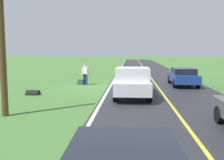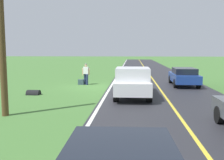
# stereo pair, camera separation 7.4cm
# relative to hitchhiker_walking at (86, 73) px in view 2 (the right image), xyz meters

# --- Properties ---
(ground_plane) EXTENTS (200.00, 200.00, 0.00)m
(ground_plane) POSITION_rel_hitchhiker_walking_xyz_m (-0.80, 1.17, -0.98)
(ground_plane) COLOR #427033
(road_surface) EXTENTS (7.66, 120.00, 0.00)m
(road_surface) POSITION_rel_hitchhiker_walking_xyz_m (-5.75, 1.17, -0.98)
(road_surface) COLOR #28282D
(road_surface) RESTS_ON ground
(lane_edge_line) EXTENTS (0.16, 117.60, 0.00)m
(lane_edge_line) POSITION_rel_hitchhiker_walking_xyz_m (-2.10, 1.17, -0.98)
(lane_edge_line) COLOR silver
(lane_edge_line) RESTS_ON ground
(lane_centre_line) EXTENTS (0.14, 117.60, 0.00)m
(lane_centre_line) POSITION_rel_hitchhiker_walking_xyz_m (-5.75, 1.17, -0.98)
(lane_centre_line) COLOR gold
(lane_centre_line) RESTS_ON ground
(hitchhiker_walking) EXTENTS (0.62, 0.53, 1.75)m
(hitchhiker_walking) POSITION_rel_hitchhiker_walking_xyz_m (0.00, 0.00, 0.00)
(hitchhiker_walking) COLOR navy
(hitchhiker_walking) RESTS_ON ground
(suitcase_carried) EXTENTS (0.47, 0.23, 0.43)m
(suitcase_carried) POSITION_rel_hitchhiker_walking_xyz_m (0.42, 0.06, -0.76)
(suitcase_carried) COLOR #384C56
(suitcase_carried) RESTS_ON ground
(pickup_truck_passing) EXTENTS (2.12, 5.41, 1.82)m
(pickup_truck_passing) POSITION_rel_hitchhiker_walking_xyz_m (-3.77, 5.31, -0.01)
(pickup_truck_passing) COLOR silver
(pickup_truck_passing) RESTS_ON ground
(sedan_near_oncoming) EXTENTS (1.98, 4.43, 1.41)m
(sedan_near_oncoming) POSITION_rel_hitchhiker_walking_xyz_m (-7.83, -0.05, -0.23)
(sedan_near_oncoming) COLOR navy
(sedan_near_oncoming) RESTS_ON ground
(utility_pole_roadside) EXTENTS (0.28, 0.28, 7.03)m
(utility_pole_roadside) POSITION_rel_hitchhiker_walking_xyz_m (1.67, 10.15, 2.54)
(utility_pole_roadside) COLOR brown
(utility_pole_roadside) RESTS_ON ground
(drainage_culvert) EXTENTS (0.80, 0.60, 0.60)m
(drainage_culvert) POSITION_rel_hitchhiker_walking_xyz_m (2.47, 4.96, -0.98)
(drainage_culvert) COLOR black
(drainage_culvert) RESTS_ON ground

